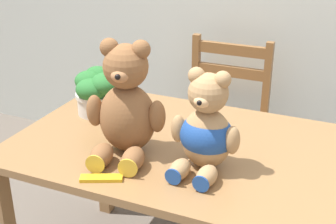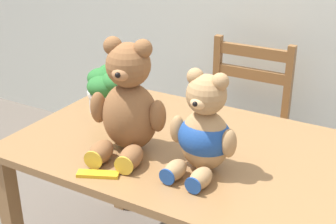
{
  "view_description": "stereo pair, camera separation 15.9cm",
  "coord_description": "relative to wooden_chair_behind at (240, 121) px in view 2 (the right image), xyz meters",
  "views": [
    {
      "loc": [
        0.48,
        -1.04,
        1.52
      ],
      "look_at": [
        -0.1,
        0.3,
        0.88
      ],
      "focal_mm": 50.0,
      "sensor_mm": 36.0,
      "label": 1
    },
    {
      "loc": [
        0.62,
        -0.97,
        1.52
      ],
      "look_at": [
        -0.1,
        0.3,
        0.88
      ],
      "focal_mm": 50.0,
      "sensor_mm": 36.0,
      "label": 2
    }
  ],
  "objects": [
    {
      "name": "potted_plant",
      "position": [
        -0.34,
        -0.71,
        0.37
      ],
      "size": [
        0.23,
        0.2,
        0.19
      ],
      "color": "beige",
      "rests_on": "dining_table"
    },
    {
      "name": "teddy_bear_right",
      "position": [
        0.23,
        -0.96,
        0.4
      ],
      "size": [
        0.24,
        0.25,
        0.35
      ],
      "rotation": [
        0.0,
        0.0,
        3.1
      ],
      "color": "tan",
      "rests_on": "dining_table"
    },
    {
      "name": "chocolate_bar",
      "position": [
        -0.05,
        -1.17,
        0.27
      ],
      "size": [
        0.14,
        0.09,
        0.01
      ],
      "primitive_type": "cube",
      "rotation": [
        0.0,
        0.0,
        0.43
      ],
      "color": "gold",
      "rests_on": "dining_table"
    },
    {
      "name": "dining_table",
      "position": [
        0.19,
        -0.83,
        0.17
      ],
      "size": [
        1.45,
        0.83,
        0.7
      ],
      "color": "olive",
      "rests_on": "ground_plane"
    },
    {
      "name": "teddy_bear_left",
      "position": [
        -0.06,
        -0.97,
        0.44
      ],
      "size": [
        0.29,
        0.31,
        0.42
      ],
      "rotation": [
        0.0,
        0.0,
        3.33
      ],
      "color": "brown",
      "rests_on": "dining_table"
    },
    {
      "name": "wooden_chair_behind",
      "position": [
        0.0,
        0.0,
        0.0
      ],
      "size": [
        0.46,
        0.42,
        0.86
      ],
      "rotation": [
        0.0,
        0.0,
        3.14
      ],
      "color": "brown",
      "rests_on": "ground_plane"
    }
  ]
}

